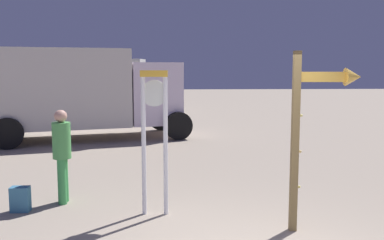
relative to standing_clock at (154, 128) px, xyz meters
name	(u,v)px	position (x,y,z in m)	size (l,w,h in m)	color
standing_clock	(154,128)	(0.00, 0.00, 0.00)	(0.43, 0.12, 2.28)	white
arrow_sign	(316,115)	(2.28, -0.81, 0.28)	(0.95, 0.26, 2.55)	olive
person_near_clock	(62,151)	(-1.60, 0.66, -0.49)	(0.31, 0.31, 1.61)	green
backpack	(20,199)	(-2.19, 0.22, -1.19)	(0.30, 0.22, 0.41)	teal
box_truck_near	(70,90)	(-2.95, 7.29, 0.21)	(7.30, 4.11, 2.89)	beige
box_truck_far	(83,83)	(-4.23, 16.04, 0.12)	(6.72, 2.84, 2.71)	silver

